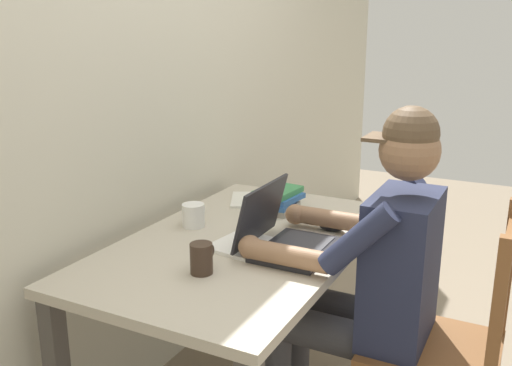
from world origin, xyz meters
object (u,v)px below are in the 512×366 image
object	(u,v)px
coffee_mug_white	(194,215)
seated_person	(369,269)
wooden_chair	(450,348)
computer_mouse	(331,226)
coffee_mug_dark	(202,258)
desk	(243,263)
book_stack_main	(279,199)
laptop	(282,235)

from	to	relation	value
coffee_mug_white	seated_person	bearing A→B (deg)	-90.94
wooden_chair	computer_mouse	bearing A→B (deg)	66.63
coffee_mug_dark	coffee_mug_white	bearing A→B (deg)	36.59
desk	book_stack_main	size ratio (longest dim) A/B	5.84
laptop	desk	bearing A→B (deg)	83.89
coffee_mug_white	book_stack_main	distance (m)	0.39
seated_person	coffee_mug_dark	xyz separation A→B (m)	(-0.34, 0.45, 0.08)
wooden_chair	coffee_mug_white	bearing A→B (deg)	89.33
computer_mouse	laptop	bearing A→B (deg)	161.09
desk	laptop	world-z (taller)	laptop
desk	computer_mouse	bearing A→B (deg)	-46.80
laptop	coffee_mug_white	world-z (taller)	laptop
wooden_chair	book_stack_main	distance (m)	0.90
coffee_mug_dark	laptop	bearing A→B (deg)	-25.64
coffee_mug_white	book_stack_main	bearing A→B (deg)	-33.00
seated_person	book_stack_main	size ratio (longest dim) A/B	5.54
seated_person	coffee_mug_dark	size ratio (longest dim) A/B	11.28
computer_mouse	coffee_mug_white	distance (m)	0.54
wooden_chair	desk	bearing A→B (deg)	92.04
wooden_chair	computer_mouse	size ratio (longest dim) A/B	9.38
wooden_chair	book_stack_main	world-z (taller)	wooden_chair
wooden_chair	coffee_mug_dark	world-z (taller)	wooden_chair
coffee_mug_white	coffee_mug_dark	bearing A→B (deg)	-143.41
wooden_chair	coffee_mug_dark	xyz separation A→B (m)	(-0.34, 0.73, 0.31)
wooden_chair	coffee_mug_dark	distance (m)	0.86
desk	seated_person	distance (m)	0.48
seated_person	coffee_mug_dark	distance (m)	0.57
desk	wooden_chair	bearing A→B (deg)	-87.96
desk	seated_person	size ratio (longest dim) A/B	1.05
book_stack_main	seated_person	bearing A→B (deg)	-124.45
book_stack_main	laptop	bearing A→B (deg)	-153.32
book_stack_main	wooden_chair	bearing A→B (deg)	-113.67
desk	computer_mouse	size ratio (longest dim) A/B	13.10
desk	laptop	distance (m)	0.22
computer_mouse	book_stack_main	size ratio (longest dim) A/B	0.45
wooden_chair	coffee_mug_white	xyz separation A→B (m)	(0.01, 0.99, 0.30)
seated_person	computer_mouse	bearing A→B (deg)	45.08
computer_mouse	coffee_mug_dark	xyz separation A→B (m)	(-0.56, 0.23, 0.03)
seated_person	coffee_mug_dark	bearing A→B (deg)	127.58
book_stack_main	computer_mouse	bearing A→B (deg)	-114.19
seated_person	desk	bearing A→B (deg)	93.25
seated_person	laptop	xyz separation A→B (m)	(-0.04, 0.30, 0.09)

